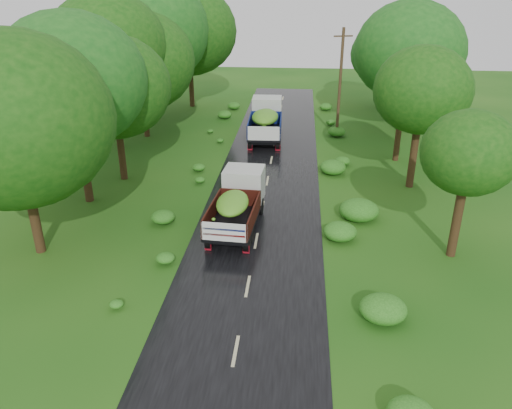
# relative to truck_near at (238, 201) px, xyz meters

# --- Properties ---
(ground) EXTENTS (120.00, 120.00, 0.00)m
(ground) POSITION_rel_truck_near_xyz_m (1.08, -9.52, -1.44)
(ground) COLOR #13490F
(ground) RESTS_ON ground
(road) EXTENTS (6.50, 80.00, 0.02)m
(road) POSITION_rel_truck_near_xyz_m (1.08, -4.52, -1.43)
(road) COLOR black
(road) RESTS_ON ground
(road_lines) EXTENTS (0.12, 69.60, 0.00)m
(road_lines) POSITION_rel_truck_near_xyz_m (1.08, -3.52, -1.41)
(road_lines) COLOR #BFB78C
(road_lines) RESTS_ON road
(truck_near) EXTENTS (2.53, 6.17, 2.54)m
(truck_near) POSITION_rel_truck_near_xyz_m (0.00, 0.00, 0.00)
(truck_near) COLOR black
(truck_near) RESTS_ON ground
(truck_far) EXTENTS (2.61, 6.94, 2.89)m
(truck_far) POSITION_rel_truck_near_xyz_m (0.31, 15.61, 0.20)
(truck_far) COLOR black
(truck_far) RESTS_ON ground
(utility_pole) EXTENTS (1.46, 0.50, 8.46)m
(utility_pole) POSITION_rel_truck_near_xyz_m (6.02, 16.72, 2.92)
(utility_pole) COLOR #382616
(utility_pole) RESTS_ON ground
(trees_left) EXTENTS (6.96, 33.72, 9.84)m
(trees_left) POSITION_rel_truck_near_xyz_m (-9.27, 12.61, 5.38)
(trees_left) COLOR black
(trees_left) RESTS_ON ground
(trees_right) EXTENTS (5.29, 32.50, 8.37)m
(trees_right) POSITION_rel_truck_near_xyz_m (10.70, 15.09, 4.23)
(trees_right) COLOR black
(trees_right) RESTS_ON ground
(shrubs) EXTENTS (11.90, 44.00, 0.70)m
(shrubs) POSITION_rel_truck_near_xyz_m (1.08, 4.48, -1.09)
(shrubs) COLOR #1F5B15
(shrubs) RESTS_ON ground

